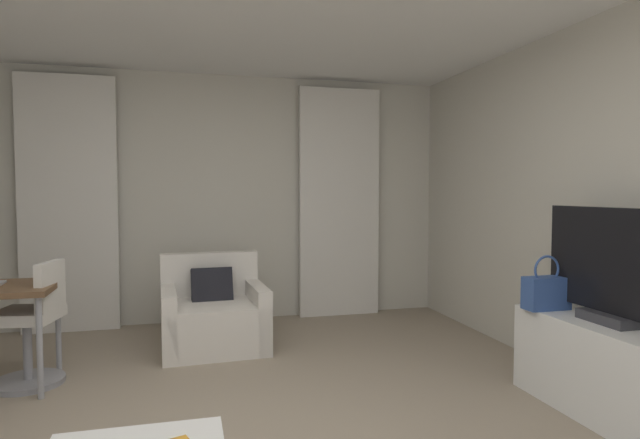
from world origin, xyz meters
name	(u,v)px	position (x,y,z in m)	size (l,w,h in m)	color
wall_window	(212,199)	(0.00, 3.03, 1.30)	(5.12, 0.06, 2.60)	beige
curtain_left_panel	(69,204)	(-1.38, 2.90, 1.25)	(0.90, 0.06, 2.50)	silver
curtain_right_panel	(340,203)	(1.38, 2.90, 1.25)	(0.90, 0.06, 2.50)	silver
armchair	(213,317)	(-0.05, 2.01, 0.27)	(0.92, 0.85, 0.81)	silver
desk_chair	(33,330)	(-1.34, 1.42, 0.39)	(0.48, 0.48, 0.88)	gray
tv_console	(612,371)	(2.21, -0.07, 0.29)	(0.48, 1.26, 0.58)	white
tv_flatscreen	(612,269)	(2.21, -0.04, 0.91)	(0.20, 1.03, 0.70)	#333338
handbag_primary	(546,292)	(2.08, 0.38, 0.70)	(0.30, 0.14, 0.37)	#335193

